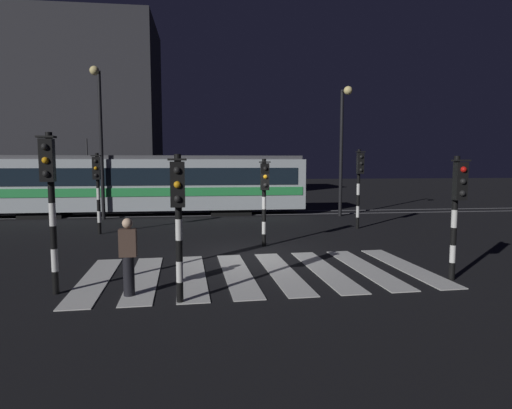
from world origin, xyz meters
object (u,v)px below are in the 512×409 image
(traffic_light_kerb_mid_left, at_px, (178,206))
(street_lamp_trackside_left, at_px, (99,126))
(tram, at_px, (140,183))
(traffic_light_corner_near_right, at_px, (457,199))
(traffic_light_corner_far_right, at_px, (359,177))
(pedestrian_waiting_at_kerb, at_px, (128,257))
(traffic_light_corner_far_left, at_px, (97,181))
(street_lamp_trackside_right, at_px, (343,135))
(traffic_light_median_centre, at_px, (264,189))
(traffic_light_corner_near_left, at_px, (50,189))

(traffic_light_kerb_mid_left, xyz_separation_m, street_lamp_trackside_left, (-4.46, 13.57, 2.67))
(street_lamp_trackside_left, height_order, tram, street_lamp_trackside_left)
(traffic_light_corner_near_right, relative_size, traffic_light_corner_far_right, 0.88)
(pedestrian_waiting_at_kerb, bearing_deg, traffic_light_kerb_mid_left, -31.16)
(traffic_light_corner_far_left, bearing_deg, street_lamp_trackside_right, 20.09)
(traffic_light_median_centre, distance_m, traffic_light_corner_near_left, 7.16)
(traffic_light_kerb_mid_left, bearing_deg, traffic_light_corner_far_left, 111.75)
(street_lamp_trackside_left, height_order, pedestrian_waiting_at_kerb, street_lamp_trackside_left)
(traffic_light_corner_near_left, bearing_deg, traffic_light_kerb_mid_left, -19.38)
(traffic_light_median_centre, height_order, traffic_light_corner_near_left, traffic_light_corner_near_left)
(traffic_light_corner_near_right, height_order, street_lamp_trackside_right, street_lamp_trackside_right)
(traffic_light_corner_far_left, xyz_separation_m, pedestrian_waiting_at_kerb, (2.52, -8.44, -1.28))
(traffic_light_kerb_mid_left, height_order, traffic_light_corner_far_left, traffic_light_corner_far_left)
(traffic_light_median_centre, bearing_deg, traffic_light_corner_near_left, -138.39)
(street_lamp_trackside_right, bearing_deg, traffic_light_corner_far_right, -98.81)
(traffic_light_corner_far_left, xyz_separation_m, street_lamp_trackside_right, (11.54, 4.22, 2.15))
(traffic_light_corner_near_right, bearing_deg, traffic_light_corner_far_left, 141.25)
(traffic_light_corner_far_right, height_order, pedestrian_waiting_at_kerb, traffic_light_corner_far_right)
(traffic_light_kerb_mid_left, height_order, street_lamp_trackside_left, street_lamp_trackside_left)
(street_lamp_trackside_right, height_order, pedestrian_waiting_at_kerb, street_lamp_trackside_right)
(traffic_light_corner_far_right, bearing_deg, traffic_light_corner_near_right, -94.66)
(traffic_light_kerb_mid_left, bearing_deg, tram, 100.53)
(traffic_light_corner_far_left, bearing_deg, tram, 82.76)
(traffic_light_median_centre, relative_size, street_lamp_trackside_left, 0.41)
(traffic_light_kerb_mid_left, distance_m, tram, 15.58)
(traffic_light_corner_near_left, xyz_separation_m, street_lamp_trackside_left, (-1.71, 12.60, 2.35))
(street_lamp_trackside_left, bearing_deg, traffic_light_median_centre, -48.04)
(traffic_light_corner_far_right, height_order, street_lamp_trackside_right, street_lamp_trackside_right)
(traffic_light_corner_far_left, xyz_separation_m, tram, (0.79, 6.21, -0.40))
(traffic_light_corner_near_right, xyz_separation_m, traffic_light_kerb_mid_left, (-6.58, -0.91, 0.01))
(traffic_light_corner_near_left, bearing_deg, traffic_light_corner_far_right, 39.34)
(traffic_light_corner_far_right, distance_m, street_lamp_trackside_right, 4.67)
(traffic_light_corner_near_right, relative_size, traffic_light_corner_far_left, 0.93)
(traffic_light_corner_near_left, xyz_separation_m, traffic_light_corner_far_left, (-0.89, 8.14, -0.18))
(traffic_light_corner_far_left, distance_m, street_lamp_trackside_right, 12.47)
(traffic_light_median_centre, xyz_separation_m, street_lamp_trackside_left, (-7.06, 7.85, 2.70))
(traffic_light_median_centre, relative_size, street_lamp_trackside_right, 0.45)
(street_lamp_trackside_right, xyz_separation_m, street_lamp_trackside_left, (-12.36, 0.24, 0.38))
(traffic_light_corner_near_left, relative_size, pedestrian_waiting_at_kerb, 2.07)
(traffic_light_corner_near_left, relative_size, street_lamp_trackside_left, 0.48)
(traffic_light_median_centre, bearing_deg, tram, 119.56)
(traffic_light_corner_near_right, distance_m, traffic_light_corner_far_right, 8.29)
(traffic_light_corner_far_right, bearing_deg, traffic_light_corner_far_left, -179.69)
(traffic_light_corner_near_right, distance_m, street_lamp_trackside_left, 17.01)
(traffic_light_corner_far_left, bearing_deg, traffic_light_corner_near_left, -83.79)
(traffic_light_corner_near_left, distance_m, traffic_light_corner_far_left, 8.19)
(traffic_light_corner_near_left, height_order, street_lamp_trackside_left, street_lamp_trackside_left)
(traffic_light_corner_far_left, bearing_deg, traffic_light_median_centre, -28.56)
(traffic_light_kerb_mid_left, xyz_separation_m, pedestrian_waiting_at_kerb, (-1.11, 0.67, -1.14))
(traffic_light_corner_far_right, relative_size, street_lamp_trackside_right, 0.51)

